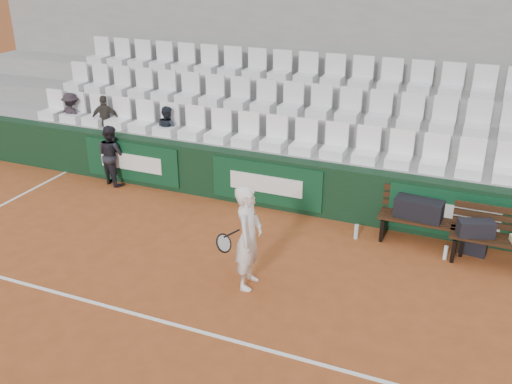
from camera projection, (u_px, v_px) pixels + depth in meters
name	position (u px, v px, depth m)	size (l,w,h in m)	color
ground	(175.00, 325.00, 7.64)	(80.00, 80.00, 0.00)	#9B4A23
court_baseline	(175.00, 325.00, 7.64)	(18.00, 0.06, 0.01)	white
back_barrier	(283.00, 184.00, 10.78)	(18.00, 0.34, 1.00)	black
grandstand_tier_front	(290.00, 172.00, 11.34)	(18.00, 0.95, 1.00)	#989895
grandstand_tier_mid	(306.00, 146.00, 12.05)	(18.00, 0.95, 1.45)	gray
grandstand_tier_back	(319.00, 124.00, 12.76)	(18.00, 0.95, 1.90)	gray
grandstand_rear_wall	(330.00, 63.00, 12.78)	(18.00, 0.30, 4.40)	gray
seat_row_front	(288.00, 135.00, 10.86)	(11.90, 0.44, 0.63)	white
seat_row_mid	(305.00, 100.00, 11.48)	(11.90, 0.44, 0.63)	silver
seat_row_back	(319.00, 69.00, 12.10)	(11.90, 0.44, 0.63)	silver
bench_left	(423.00, 231.00, 9.62)	(1.50, 0.56, 0.45)	#351D10
bench_right	(498.00, 251.00, 8.99)	(1.50, 0.56, 0.45)	black
sports_bag_left	(419.00, 209.00, 9.51)	(0.78, 0.33, 0.33)	black
sports_bag_right	(476.00, 228.00, 8.95)	(0.55, 0.26, 0.26)	black
sports_bag_ground	(473.00, 246.00, 9.35)	(0.42, 0.25, 0.25)	black
water_bottle_near	(356.00, 232.00, 9.80)	(0.07, 0.07, 0.26)	#B1C3C9
water_bottle_far	(445.00, 253.00, 9.17)	(0.07, 0.07, 0.24)	silver
tennis_player	(248.00, 237.00, 8.21)	(0.71, 0.62, 1.60)	white
ball_kid	(112.00, 155.00, 11.83)	(0.62, 0.48, 1.27)	black
spectator_a	(70.00, 97.00, 12.63)	(0.70, 0.40, 1.08)	black
spectator_b	(103.00, 100.00, 12.30)	(0.65, 0.27, 1.11)	#332F29
spectator_c	(166.00, 109.00, 11.77)	(0.50, 0.39, 1.03)	#1D222C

